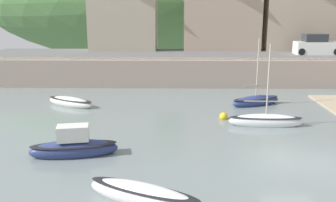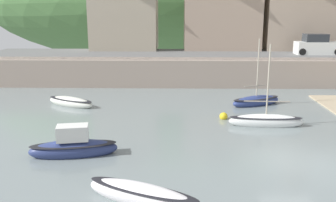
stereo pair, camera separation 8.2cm
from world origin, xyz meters
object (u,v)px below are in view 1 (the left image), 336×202
Objects in this scene: waterfront_building_centre at (221,6)px; sailboat_nearest_shore at (70,102)px; fishing_boat_green at (256,101)px; sailboat_blue_trim at (266,121)px; waterfront_building_left at (124,4)px; motorboat_with_cabin at (74,147)px; parked_car_near_slipway at (316,46)px; waterfront_building_right at (304,5)px; mooring_buoy at (224,116)px; sailboat_tall_mast at (143,195)px.

waterfront_building_centre reaches higher than sailboat_nearest_shore.
sailboat_blue_trim is at bearing -120.45° from fishing_boat_green.
waterfront_building_left is 19.95m from fishing_boat_green.
motorboat_with_cabin is 1.04× the size of parked_car_near_slipway.
sailboat_blue_trim reaches higher than sailboat_nearest_shore.
waterfront_building_centre is 2.26× the size of sailboat_nearest_shore.
fishing_boat_green is 1.19× the size of parked_car_near_slipway.
sailboat_blue_trim is at bearing 8.49° from sailboat_nearest_shore.
waterfront_building_left is 19.04m from waterfront_building_right.
waterfront_building_left reaches higher than mooring_buoy.
motorboat_with_cabin is (-9.62, -24.85, -6.50)m from waterfront_building_centre.
sailboat_nearest_shore is at bearing -143.63° from waterfront_building_right.
waterfront_building_centre is 1.81× the size of fishing_boat_green.
sailboat_blue_trim reaches higher than parked_car_near_slipway.
sailboat_nearest_shore is 9.76m from motorboat_with_cabin.
waterfront_building_right is at bearing 87.79° from sailboat_tall_mast.
waterfront_building_centre is at bearing 102.87° from sailboat_tall_mast.
fishing_boat_green is at bearing 30.14° from sailboat_nearest_shore.
waterfront_building_right reaches higher than motorboat_with_cabin.
waterfront_building_centre is at bearing -0.00° from waterfront_building_left.
fishing_boat_green is at bearing 87.08° from sailboat_blue_trim.
parked_car_near_slipway is at bearing 28.00° from fishing_boat_green.
fishing_boat_green is at bearing -127.37° from parked_car_near_slipway.
waterfront_building_right is 17.67× the size of mooring_buoy.
fishing_boat_green reaches higher than mooring_buoy.
parked_car_near_slipway is (19.03, -4.50, -3.91)m from waterfront_building_left.
waterfront_building_left is 23.75m from sailboat_blue_trim.
sailboat_tall_mast is (-6.93, -14.37, 0.00)m from fishing_boat_green.
fishing_boat_green is 1.09× the size of sailboat_tall_mast.
waterfront_building_centre is at bearing 58.07° from motorboat_with_cabin.
waterfront_building_left is 25.75m from motorboat_with_cabin.
waterfront_building_centre is 2.07× the size of motorboat_with_cabin.
waterfront_building_right is 31.57m from motorboat_with_cabin.
sailboat_nearest_shore is at bearing -128.48° from waterfront_building_centre.
sailboat_blue_trim is 1.17× the size of motorboat_with_cabin.
waterfront_building_left is at bearing 180.00° from waterfront_building_centre.
mooring_buoy is (-2.32, 1.41, -0.15)m from sailboat_blue_trim.
waterfront_building_left reaches higher than motorboat_with_cabin.
waterfront_building_centre is 20.85m from sailboat_nearest_shore.
mooring_buoy is at bearing -127.56° from parked_car_near_slipway.
parked_car_near_slipway is at bearing 53.31° from mooring_buoy.
motorboat_with_cabin reaches higher than sailboat_nearest_shore.
parked_car_near_slipway reaches higher than sailboat_tall_mast.
sailboat_tall_mast is at bearing -122.85° from sailboat_blue_trim.
waterfront_building_centre is 0.98× the size of waterfront_building_right.
motorboat_with_cabin is at bearing -111.17° from waterfront_building_centre.
motorboat_with_cabin is at bearing -162.46° from fishing_boat_green.
motorboat_with_cabin is (2.67, -9.38, 0.16)m from sailboat_nearest_shore.
mooring_buoy is at bearing 93.12° from sailboat_tall_mast.
motorboat_with_cabin is 10.03m from mooring_buoy.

